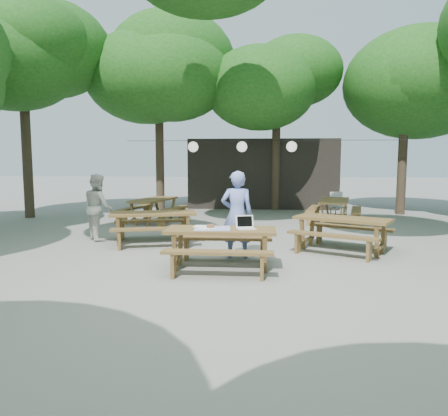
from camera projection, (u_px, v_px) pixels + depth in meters
name	position (u px, v px, depth m)	size (l,w,h in m)	color
ground	(238.00, 263.00, 8.46)	(80.00, 80.00, 0.00)	slate
pavilion	(263.00, 173.00, 18.66)	(6.00, 3.00, 2.80)	black
main_picnic_table	(221.00, 248.00, 7.98)	(2.00, 1.58, 0.75)	#4F381B
picnic_table_nw	(153.00, 227.00, 10.42)	(2.24, 2.01, 0.75)	#4F381B
picnic_table_ne	(342.00, 234.00, 9.49)	(2.42, 2.28, 0.75)	#4F381B
picnic_table_far_w	(154.00, 210.00, 13.87)	(1.97, 2.21, 0.75)	#4F381B
picnic_table_far_e	(334.00, 211.00, 13.55)	(1.96, 2.20, 0.75)	#4F381B
woman	(237.00, 215.00, 8.85)	(0.65, 0.43, 1.78)	#7185CF
second_person	(98.00, 207.00, 10.87)	(0.80, 0.62, 1.65)	silver
plastic_chair	(338.00, 211.00, 14.64)	(0.54, 0.54, 0.90)	silver
laptop	(245.00, 225.00, 7.94)	(0.39, 0.34, 0.24)	white
tabletop_clutter	(211.00, 228.00, 7.96)	(0.72, 0.64, 0.08)	blue
paper_lanterns	(242.00, 147.00, 14.15)	(9.00, 0.34, 0.38)	black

